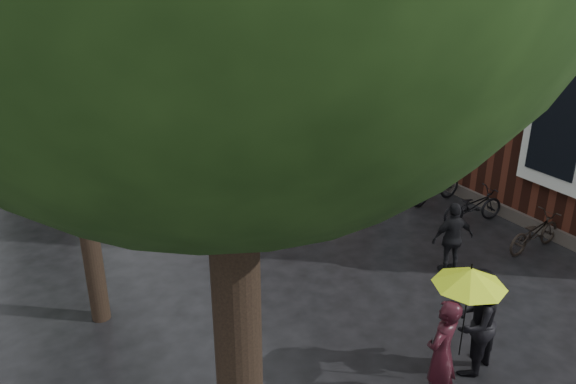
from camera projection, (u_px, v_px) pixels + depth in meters
person_burgundy at (442, 354)px, 7.71m from camera, size 0.71×0.58×1.69m
person_black at (474, 322)px, 8.34m from camera, size 1.00×0.88×1.73m
lime_umbrella at (470, 277)px, 7.69m from camera, size 1.03×1.03×1.52m
pedestrian_walking at (453, 238)px, 11.09m from camera, size 0.94×0.55×1.50m
parked_bicycles at (351, 145)px, 17.61m from camera, size 1.88×14.88×1.04m
ad_lightbox at (350, 117)px, 18.59m from camera, size 0.31×1.37×2.06m
lamp_post at (330, 93)px, 13.41m from camera, size 0.25×0.25×4.77m
cycle_sign at (48, 91)px, 18.63m from camera, size 0.14×0.50×2.74m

